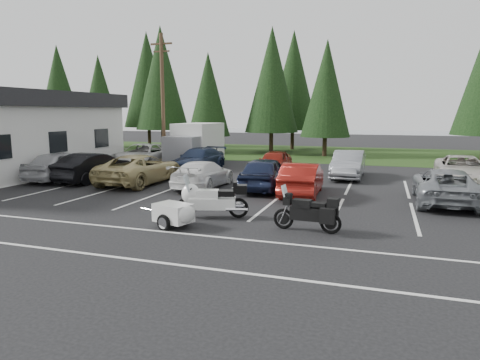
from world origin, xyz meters
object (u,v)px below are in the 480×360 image
(car_far_3, at_px, (348,164))
(car_far_2, at_px, (274,162))
(box_truck, at_px, (193,144))
(car_near_1, at_px, (94,167))
(car_near_4, at_px, (265,173))
(car_near_0, at_px, (62,165))
(car_far_4, at_px, (462,170))
(cargo_trailer, at_px, (173,215))
(car_near_3, at_px, (203,174))
(car_near_6, at_px, (446,186))
(car_far_0, at_px, (142,156))
(car_near_5, at_px, (302,179))
(utility_pole, at_px, (163,97))
(touring_motorcycle, at_px, (212,196))
(car_far_1, at_px, (198,160))
(adventure_motorcycle, at_px, (307,209))
(car_near_2, at_px, (140,169))

(car_far_3, bearing_deg, car_far_2, 176.15)
(box_truck, distance_m, car_near_1, 8.60)
(car_near_1, xyz_separation_m, car_far_3, (12.87, 5.61, -0.01))
(car_near_1, relative_size, car_near_4, 1.01)
(car_near_0, bearing_deg, car_far_4, -168.85)
(car_near_4, bearing_deg, car_far_2, -84.27)
(car_far_3, relative_size, cargo_trailer, 2.72)
(car_near_3, bearing_deg, car_far_2, -109.49)
(car_near_6, height_order, car_far_0, car_far_0)
(car_near_0, height_order, car_near_5, car_near_0)
(car_near_0, relative_size, car_near_4, 1.03)
(car_near_5, bearing_deg, car_near_6, 177.81)
(utility_pole, xyz_separation_m, car_far_2, (8.51, -1.89, -4.00))
(utility_pole, bearing_deg, car_near_1, -89.83)
(box_truck, height_order, touring_motorcycle, box_truck)
(touring_motorcycle, distance_m, cargo_trailer, 1.76)
(car_near_4, distance_m, cargo_trailer, 7.66)
(box_truck, relative_size, car_far_1, 1.13)
(car_near_1, height_order, car_near_5, car_near_1)
(car_far_4, xyz_separation_m, adventure_motorcycle, (-6.07, -11.64, -0.00))
(car_near_5, distance_m, car_far_0, 13.38)
(car_near_4, relative_size, car_far_3, 1.00)
(car_far_4, xyz_separation_m, cargo_trailer, (-10.23, -12.51, -0.33))
(utility_pole, distance_m, car_near_1, 8.77)
(car_far_1, bearing_deg, box_truck, 124.79)
(cargo_trailer, bearing_deg, car_far_4, 68.06)
(car_near_4, bearing_deg, car_near_2, -0.09)
(car_near_4, height_order, car_far_0, car_far_0)
(car_near_5, relative_size, cargo_trailer, 2.62)
(touring_motorcycle, bearing_deg, car_far_3, 54.72)
(car_near_4, height_order, car_near_6, car_near_4)
(utility_pole, bearing_deg, car_far_4, -7.28)
(utility_pole, distance_m, car_near_0, 9.14)
(car_near_4, relative_size, car_far_0, 0.81)
(car_far_3, bearing_deg, adventure_motorcycle, -90.92)
(car_far_0, bearing_deg, box_truck, 40.47)
(adventure_motorcycle, bearing_deg, cargo_trailer, -163.69)
(car_near_1, bearing_deg, box_truck, -98.42)
(utility_pole, height_order, car_far_4, utility_pole)
(car_near_3, bearing_deg, touring_motorcycle, 116.78)
(car_near_2, relative_size, car_far_3, 1.19)
(car_near_0, relative_size, car_near_5, 1.07)
(cargo_trailer, bearing_deg, car_near_5, 83.87)
(car_near_6, height_order, car_far_2, car_near_6)
(car_near_6, bearing_deg, car_far_3, -52.79)
(car_far_2, relative_size, car_far_4, 0.79)
(car_near_3, bearing_deg, car_near_0, 2.03)
(utility_pole, xyz_separation_m, adventure_motorcycle, (12.58, -14.03, -3.97))
(car_near_3, distance_m, car_near_5, 4.97)
(car_near_2, relative_size, adventure_motorcycle, 2.32)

